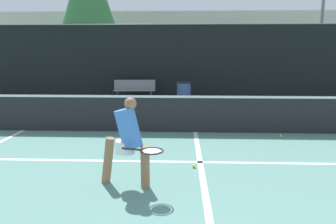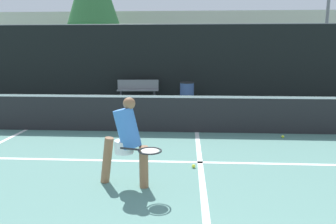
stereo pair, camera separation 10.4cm
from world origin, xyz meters
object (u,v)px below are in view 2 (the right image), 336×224
Objects in this scene: parked_car at (222,78)px; courtside_bench at (138,89)px; player_practicing at (127,139)px; trash_bin at (187,92)px.

courtside_bench is at bearing -131.58° from parked_car.
player_practicing is 8.49m from trash_bin.
trash_bin is 5.19m from parked_car.
parked_car reaches higher than courtside_bench.
player_practicing is 13.55m from parked_car.
player_practicing is 8.85m from courtside_bench.
player_practicing reaches higher than trash_bin.
trash_bin is at bearing -13.20° from courtside_bench.
trash_bin is 0.19× the size of parked_car.
courtside_bench is 0.41× the size of parked_car.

